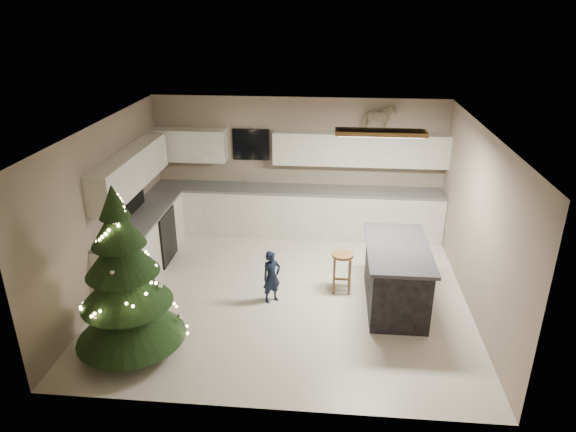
% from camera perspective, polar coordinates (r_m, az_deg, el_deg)
% --- Properties ---
extents(ground_plane, '(5.50, 5.50, 0.00)m').
position_cam_1_polar(ground_plane, '(8.12, -0.23, -8.46)').
color(ground_plane, beige).
extents(room_shell, '(5.52, 5.02, 2.61)m').
position_cam_1_polar(room_shell, '(7.37, -0.07, 3.25)').
color(room_shell, gray).
rests_on(room_shell, ground_plane).
extents(cabinetry, '(5.50, 3.20, 2.00)m').
position_cam_1_polar(cabinetry, '(9.36, -4.83, 1.06)').
color(cabinetry, white).
rests_on(cabinetry, ground_plane).
extents(island, '(0.90, 1.70, 0.95)m').
position_cam_1_polar(island, '(7.76, 11.90, -6.50)').
color(island, black).
rests_on(island, ground_plane).
extents(bar_stool, '(0.34, 0.34, 0.64)m').
position_cam_1_polar(bar_stool, '(7.98, 6.05, -5.21)').
color(bar_stool, brown).
rests_on(bar_stool, ground_plane).
extents(christmas_tree, '(1.43, 1.38, 2.29)m').
position_cam_1_polar(christmas_tree, '(6.73, -17.62, -7.54)').
color(christmas_tree, '#3F2816').
rests_on(christmas_tree, ground_plane).
extents(toddler, '(0.36, 0.34, 0.82)m').
position_cam_1_polar(toddler, '(7.71, -1.83, -6.77)').
color(toddler, black).
rests_on(toddler, ground_plane).
extents(rocking_horse, '(0.63, 0.39, 0.52)m').
position_cam_1_polar(rocking_horse, '(9.47, 10.02, 10.61)').
color(rocking_horse, brown).
rests_on(rocking_horse, cabinetry).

